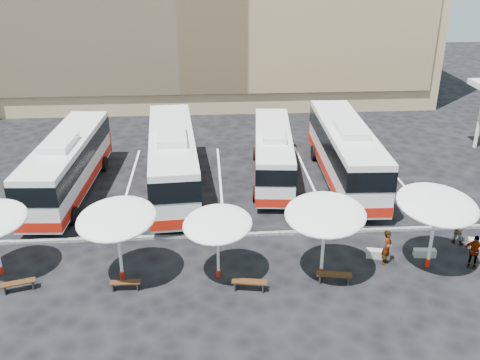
{
  "coord_description": "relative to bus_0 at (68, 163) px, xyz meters",
  "views": [
    {
      "loc": [
        -0.87,
        -24.72,
        14.55
      ],
      "look_at": [
        1.0,
        3.0,
        2.2
      ],
      "focal_mm": 40.0,
      "sensor_mm": 36.0,
      "label": 1
    }
  ],
  "objects": [
    {
      "name": "bay_lines",
      "position": [
        9.5,
        1.31,
        -2.01
      ],
      "size": [
        24.15,
        12.0,
        0.01
      ],
      "color": "white",
      "rests_on": "ground"
    },
    {
      "name": "passenger_0",
      "position": [
        17.35,
        -9.38,
        -1.11
      ],
      "size": [
        0.75,
        0.79,
        1.82
      ],
      "primitive_type": "imported",
      "rotation": [
        0.0,
        0.0,
        0.91
      ],
      "color": "black",
      "rests_on": "ground"
    },
    {
      "name": "passenger_1",
      "position": [
        21.74,
        -7.72,
        -1.2
      ],
      "size": [
        1.0,
        0.97,
        1.62
      ],
      "primitive_type": "imported",
      "rotation": [
        0.0,
        0.0,
        2.47
      ],
      "color": "black",
      "rests_on": "ground"
    },
    {
      "name": "wood_bench_3",
      "position": [
        14.4,
        -10.87,
        -1.63
      ],
      "size": [
        1.68,
        0.72,
        0.5
      ],
      "rotation": [
        0.0,
        0.0,
        -0.18
      ],
      "color": "#321B0B",
      "rests_on": "ground"
    },
    {
      "name": "sunshade_2",
      "position": [
        9.05,
        -10.03,
        0.84
      ],
      "size": [
        4.24,
        4.27,
        3.36
      ],
      "rotation": [
        0.0,
        0.0,
        -0.42
      ],
      "color": "white",
      "rests_on": "ground"
    },
    {
      "name": "bus_2",
      "position": [
        13.05,
        1.58,
        -0.2
      ],
      "size": [
        3.4,
        11.36,
        3.55
      ],
      "rotation": [
        0.0,
        0.0,
        -0.09
      ],
      "color": "white",
      "rests_on": "ground"
    },
    {
      "name": "wood_bench_0",
      "position": [
        -0.07,
        -10.5,
        -1.66
      ],
      "size": [
        1.54,
        0.8,
        0.46
      ],
      "rotation": [
        0.0,
        0.0,
        0.29
      ],
      "color": "#321B0B",
      "rests_on": "ground"
    },
    {
      "name": "sunshade_1",
      "position": [
        4.52,
        -9.89,
        1.21
      ],
      "size": [
        4.74,
        4.76,
        3.8
      ],
      "rotation": [
        0.0,
        0.0,
        -0.39
      ],
      "color": "white",
      "rests_on": "ground"
    },
    {
      "name": "wood_bench_1",
      "position": [
        4.77,
        -10.76,
        -1.69
      ],
      "size": [
        1.38,
        0.37,
        0.42
      ],
      "rotation": [
        0.0,
        0.0,
        -0.0
      ],
      "color": "#321B0B",
      "rests_on": "ground"
    },
    {
      "name": "bus_0",
      "position": [
        0.0,
        0.0,
        0.0
      ],
      "size": [
        3.42,
        12.55,
        3.94
      ],
      "rotation": [
        0.0,
        0.0,
        -0.06
      ],
      "color": "white",
      "rests_on": "ground"
    },
    {
      "name": "ground",
      "position": [
        9.5,
        -6.69,
        -2.01
      ],
      "size": [
        120.0,
        120.0,
        0.0
      ],
      "primitive_type": "plane",
      "color": "black",
      "rests_on": "ground"
    },
    {
      "name": "conc_bench_1",
      "position": [
        19.52,
        -8.91,
        -1.81
      ],
      "size": [
        1.11,
        0.45,
        0.41
      ],
      "primitive_type": "cube",
      "rotation": [
        0.0,
        0.0,
        -0.09
      ],
      "color": "#969690",
      "rests_on": "ground"
    },
    {
      "name": "wood_bench_2",
      "position": [
        10.42,
        -11.17,
        -1.64
      ],
      "size": [
        1.64,
        0.69,
        0.49
      ],
      "rotation": [
        0.0,
        0.0,
        -0.17
      ],
      "color": "#321B0B",
      "rests_on": "ground"
    },
    {
      "name": "passenger_2",
      "position": [
        21.45,
        -9.97,
        -1.14
      ],
      "size": [
        1.1,
        0.85,
        1.74
      ],
      "primitive_type": "imported",
      "rotation": [
        0.0,
        0.0,
        -0.49
      ],
      "color": "black",
      "rests_on": "ground"
    },
    {
      "name": "conc_bench_0",
      "position": [
        17.13,
        -8.85,
        -1.8
      ],
      "size": [
        1.21,
        0.64,
        0.43
      ],
      "primitive_type": "cube",
      "rotation": [
        0.0,
        0.0,
        -0.24
      ],
      "color": "#969690",
      "rests_on": "ground"
    },
    {
      "name": "curb_divider",
      "position": [
        9.5,
        -6.19,
        -1.94
      ],
      "size": [
        34.0,
        0.25,
        0.15
      ],
      "primitive_type": "cube",
      "color": "black",
      "rests_on": "ground"
    },
    {
      "name": "sunshade_4",
      "position": [
        19.31,
        -9.82,
        1.37
      ],
      "size": [
        4.61,
        4.65,
        3.98
      ],
      "rotation": [
        0.0,
        0.0,
        0.24
      ],
      "color": "white",
      "rests_on": "ground"
    },
    {
      "name": "sunshade_3",
      "position": [
        13.93,
        -10.27,
        1.29
      ],
      "size": [
        4.83,
        4.86,
        3.89
      ],
      "rotation": [
        0.0,
        0.0,
        -0.38
      ],
      "color": "white",
      "rests_on": "ground"
    },
    {
      "name": "bus_1",
      "position": [
        6.49,
        0.13,
        0.12
      ],
      "size": [
        3.76,
        13.35,
        4.18
      ],
      "rotation": [
        0.0,
        0.0,
        0.07
      ],
      "color": "white",
      "rests_on": "ground"
    },
    {
      "name": "bus_3",
      "position": [
        17.71,
        0.73,
        0.1
      ],
      "size": [
        3.38,
        13.16,
        4.15
      ],
      "rotation": [
        0.0,
        0.0,
        -0.03
      ],
      "color": "white",
      "rests_on": "ground"
    }
  ]
}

